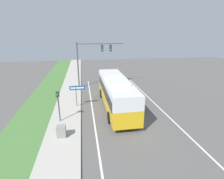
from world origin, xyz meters
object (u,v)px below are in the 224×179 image
Objects in this scene: bus at (116,91)px; signal_gantry at (92,55)px; street_sign at (77,91)px; pedestrian_signal at (58,102)px; utility_cabinet at (61,131)px.

signal_gantry reaches higher than bus.
signal_gantry is at bearing 73.65° from street_sign.
bus reaches higher than pedestrian_signal.
pedestrian_signal is at bearing -115.47° from street_sign.
pedestrian_signal is at bearing -109.28° from signal_gantry.
bus is 8.70m from signal_gantry.
signal_gantry is (-1.98, 7.98, 2.86)m from bus.
pedestrian_signal reaches higher than street_sign.
pedestrian_signal is (-3.64, -10.41, -2.73)m from signal_gantry.
signal_gantry is 8.04m from street_sign.
street_sign is (1.53, 3.21, -0.18)m from pedestrian_signal.
signal_gantry is 11.36m from pedestrian_signal.
bus is 4.17m from street_sign.
utility_cabinet is at bearing -135.52° from bus.
signal_gantry is 2.73× the size of street_sign.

